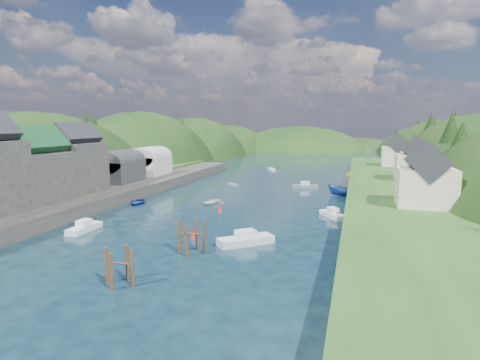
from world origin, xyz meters
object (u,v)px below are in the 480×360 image
(piling_cluster_near, at_px, (120,270))
(channel_buoy_far, at_px, (220,208))
(channel_buoy_near, at_px, (193,233))
(piling_cluster_far, at_px, (192,239))

(piling_cluster_near, relative_size, channel_buoy_far, 3.29)
(channel_buoy_far, bearing_deg, piling_cluster_near, -87.57)
(piling_cluster_near, distance_m, channel_buoy_near, 14.44)
(piling_cluster_far, xyz_separation_m, channel_buoy_far, (-3.66, 19.24, -0.91))
(piling_cluster_far, bearing_deg, piling_cluster_near, -104.60)
(piling_cluster_far, relative_size, channel_buoy_far, 3.56)
(piling_cluster_near, relative_size, piling_cluster_far, 0.93)
(piling_cluster_near, xyz_separation_m, channel_buoy_near, (0.44, 14.41, -0.76))
(piling_cluster_near, relative_size, channel_buoy_near, 3.29)
(channel_buoy_near, xyz_separation_m, channel_buoy_far, (-1.66, 14.21, 0.00))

